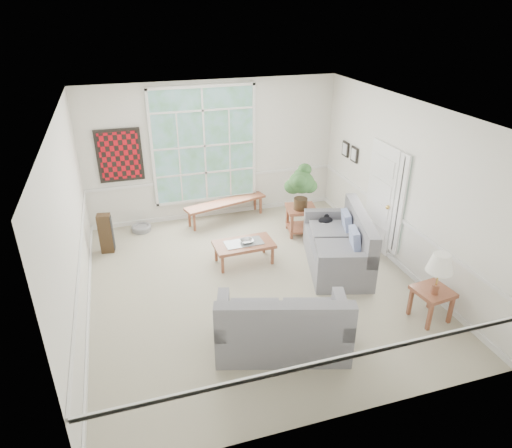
% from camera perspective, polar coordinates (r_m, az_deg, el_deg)
% --- Properties ---
extents(floor, '(5.50, 6.00, 0.01)m').
position_cam_1_polar(floor, '(8.01, -0.26, -7.49)').
color(floor, '#A49D85').
rests_on(floor, ground).
extents(ceiling, '(5.50, 6.00, 0.02)m').
position_cam_1_polar(ceiling, '(6.81, -0.32, 14.02)').
color(ceiling, white).
rests_on(ceiling, ground).
extents(wall_back, '(5.50, 0.02, 3.00)m').
position_cam_1_polar(wall_back, '(10.01, -5.34, 9.05)').
color(wall_back, silver).
rests_on(wall_back, ground).
extents(wall_front, '(5.50, 0.02, 3.00)m').
position_cam_1_polar(wall_front, '(4.88, 10.20, -11.40)').
color(wall_front, silver).
rests_on(wall_front, ground).
extents(wall_left, '(0.02, 6.00, 3.00)m').
position_cam_1_polar(wall_left, '(7.07, -22.14, -0.43)').
color(wall_left, silver).
rests_on(wall_left, ground).
extents(wall_right, '(0.02, 6.00, 3.00)m').
position_cam_1_polar(wall_right, '(8.44, 17.95, 4.52)').
color(wall_right, silver).
rests_on(wall_right, ground).
extents(window_back, '(2.30, 0.08, 2.40)m').
position_cam_1_polar(window_back, '(9.90, -6.47, 9.70)').
color(window_back, white).
rests_on(window_back, wall_back).
extents(entry_door, '(0.08, 0.90, 2.10)m').
position_cam_1_polar(entry_door, '(9.04, 15.27, 3.23)').
color(entry_door, white).
rests_on(entry_door, floor).
extents(door_sidelight, '(0.08, 0.26, 1.90)m').
position_cam_1_polar(door_sidelight, '(8.52, 17.51, 2.24)').
color(door_sidelight, white).
rests_on(door_sidelight, wall_right).
extents(wall_art, '(0.90, 0.06, 1.10)m').
position_cam_1_polar(wall_art, '(9.75, -16.67, 8.19)').
color(wall_art, maroon).
rests_on(wall_art, wall_back).
extents(wall_frame_near, '(0.04, 0.26, 0.32)m').
position_cam_1_polar(wall_frame_near, '(9.79, 12.15, 8.48)').
color(wall_frame_near, black).
rests_on(wall_frame_near, wall_right).
extents(wall_frame_far, '(0.04, 0.26, 0.32)m').
position_cam_1_polar(wall_frame_far, '(10.13, 11.07, 9.17)').
color(wall_frame_far, black).
rests_on(wall_frame_far, wall_right).
extents(loveseat_right, '(1.48, 2.12, 1.04)m').
position_cam_1_polar(loveseat_right, '(8.41, 10.15, -2.01)').
color(loveseat_right, slate).
rests_on(loveseat_right, floor).
extents(loveseat_front, '(2.01, 1.42, 0.99)m').
position_cam_1_polar(loveseat_front, '(6.44, 3.32, -11.65)').
color(loveseat_front, slate).
rests_on(loveseat_front, floor).
extents(coffee_table, '(1.12, 0.64, 0.41)m').
position_cam_1_polar(coffee_table, '(8.52, -1.51, -3.60)').
color(coffee_table, brown).
rests_on(coffee_table, floor).
extents(pewter_bowl, '(0.31, 0.31, 0.07)m').
position_cam_1_polar(pewter_bowl, '(8.41, -1.16, -2.14)').
color(pewter_bowl, '#97979C').
rests_on(pewter_bowl, coffee_table).
extents(window_bench, '(1.91, 0.84, 0.44)m').
position_cam_1_polar(window_bench, '(10.18, -3.77, 1.68)').
color(window_bench, brown).
rests_on(window_bench, floor).
extents(end_table, '(0.68, 0.68, 0.59)m').
position_cam_1_polar(end_table, '(9.59, 5.60, 0.48)').
color(end_table, brown).
rests_on(end_table, floor).
extents(houseplant, '(0.75, 0.75, 0.95)m').
position_cam_1_polar(houseplant, '(9.20, 5.68, 4.58)').
color(houseplant, '#2B5326').
rests_on(houseplant, end_table).
extents(side_table, '(0.58, 0.58, 0.53)m').
position_cam_1_polar(side_table, '(7.56, 20.98, -9.33)').
color(side_table, brown).
rests_on(side_table, floor).
extents(table_lamp, '(0.41, 0.41, 0.67)m').
position_cam_1_polar(table_lamp, '(7.17, 21.83, -5.85)').
color(table_lamp, silver).
rests_on(table_lamp, side_table).
extents(pet_bed, '(0.43, 0.43, 0.12)m').
position_cam_1_polar(pet_bed, '(10.04, -14.13, -0.49)').
color(pet_bed, gray).
rests_on(pet_bed, floor).
extents(floor_speaker, '(0.27, 0.23, 0.79)m').
position_cam_1_polar(floor_speaker, '(9.25, -18.26, -1.12)').
color(floor_speaker, '#392716').
rests_on(floor_speaker, floor).
extents(cat, '(0.31, 0.23, 0.14)m').
position_cam_1_polar(cat, '(8.95, 8.69, 0.49)').
color(cat, black).
rests_on(cat, loveseat_right).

